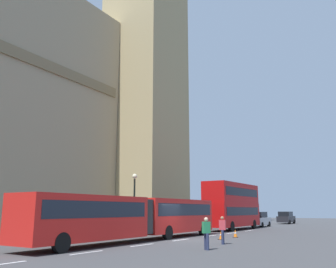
# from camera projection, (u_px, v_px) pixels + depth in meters

# --- Properties ---
(ground_plane) EXTENTS (160.00, 160.00, 0.00)m
(ground_plane) POSITION_uv_depth(u_px,v_px,m) (180.00, 240.00, 25.13)
(ground_plane) COLOR #424244
(lane_centre_marking) EXTENTS (29.80, 0.16, 0.01)m
(lane_centre_marking) POSITION_uv_depth(u_px,v_px,m) (181.00, 240.00, 25.28)
(lane_centre_marking) COLOR silver
(lane_centre_marking) RESTS_ON ground_plane
(articulated_bus) EXTENTS (18.50, 2.54, 2.90)m
(articulated_bus) POSITION_uv_depth(u_px,v_px,m) (137.00, 215.00, 24.54)
(articulated_bus) COLOR red
(articulated_bus) RESTS_ON ground_plane
(double_decker_bus) EXTENTS (10.12, 2.54, 4.90)m
(double_decker_bus) POSITION_uv_depth(u_px,v_px,m) (233.00, 204.00, 38.84)
(double_decker_bus) COLOR #B20F0F
(double_decker_bus) RESTS_ON ground_plane
(sedan_lead) EXTENTS (4.40, 1.86, 1.85)m
(sedan_lead) POSITION_uv_depth(u_px,v_px,m) (259.00, 219.00, 45.44)
(sedan_lead) COLOR #B7B7BC
(sedan_lead) RESTS_ON ground_plane
(sedan_trailing) EXTENTS (4.40, 1.86, 1.85)m
(sedan_trailing) POSITION_uv_depth(u_px,v_px,m) (286.00, 218.00, 55.65)
(sedan_trailing) COLOR black
(sedan_trailing) RESTS_ON ground_plane
(traffic_cone_west) EXTENTS (0.36, 0.36, 0.58)m
(traffic_cone_west) POSITION_uv_depth(u_px,v_px,m) (221.00, 235.00, 25.67)
(traffic_cone_west) COLOR black
(traffic_cone_west) RESTS_ON ground_plane
(traffic_cone_middle) EXTENTS (0.36, 0.36, 0.58)m
(traffic_cone_middle) POSITION_uv_depth(u_px,v_px,m) (235.00, 234.00, 27.69)
(traffic_cone_middle) COLOR black
(traffic_cone_middle) RESTS_ON ground_plane
(street_lamp) EXTENTS (0.44, 0.44, 5.27)m
(street_lamp) POSITION_uv_depth(u_px,v_px,m) (134.00, 199.00, 31.73)
(street_lamp) COLOR black
(street_lamp) RESTS_ON ground_plane
(pedestrian_near_cones) EXTENTS (0.47, 0.42, 1.69)m
(pedestrian_near_cones) POSITION_uv_depth(u_px,v_px,m) (206.00, 232.00, 19.04)
(pedestrian_near_cones) COLOR #262D4C
(pedestrian_near_cones) RESTS_ON ground_plane
(pedestrian_by_kerb) EXTENTS (0.35, 0.45, 1.69)m
(pedestrian_by_kerb) POSITION_uv_depth(u_px,v_px,m) (223.00, 229.00, 22.23)
(pedestrian_by_kerb) COLOR #262D4C
(pedestrian_by_kerb) RESTS_ON ground_plane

